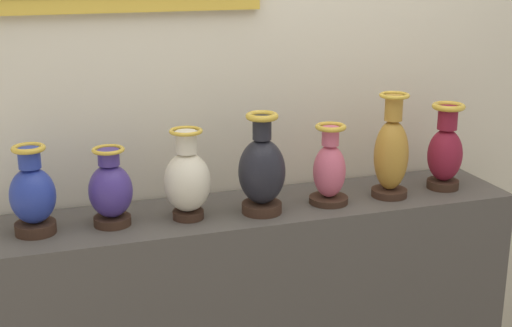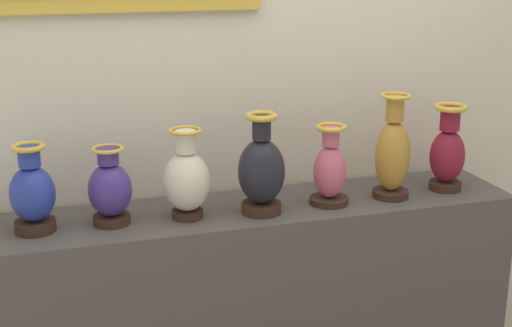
# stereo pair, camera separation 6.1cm
# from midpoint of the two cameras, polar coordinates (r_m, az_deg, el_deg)

# --- Properties ---
(display_shelf) EXTENTS (2.05, 0.42, 0.89)m
(display_shelf) POSITION_cam_midpoint_polar(r_m,az_deg,el_deg) (2.96, 0.60, -11.52)
(display_shelf) COLOR #4C4742
(display_shelf) RESTS_ON ground_plane
(back_wall) EXTENTS (3.97, 0.14, 3.03)m
(back_wall) POSITION_cam_midpoint_polar(r_m,az_deg,el_deg) (2.87, -1.20, 10.48)
(back_wall) COLOR beige
(back_wall) RESTS_ON ground_plane
(vase_cobalt) EXTENTS (0.16, 0.16, 0.32)m
(vase_cobalt) POSITION_cam_midpoint_polar(r_m,az_deg,el_deg) (2.60, -16.56, -2.30)
(vase_cobalt) COLOR #382319
(vase_cobalt) RESTS_ON display_shelf
(vase_indigo) EXTENTS (0.16, 0.16, 0.29)m
(vase_indigo) POSITION_cam_midpoint_polar(r_m,az_deg,el_deg) (2.61, -10.77, -2.03)
(vase_indigo) COLOR #382319
(vase_indigo) RESTS_ON display_shelf
(vase_ivory) EXTENTS (0.17, 0.17, 0.34)m
(vase_ivory) POSITION_cam_midpoint_polar(r_m,az_deg,el_deg) (2.62, -4.83, -1.26)
(vase_ivory) COLOR #382319
(vase_ivory) RESTS_ON display_shelf
(vase_onyx) EXTENTS (0.17, 0.17, 0.38)m
(vase_onyx) POSITION_cam_midpoint_polar(r_m,az_deg,el_deg) (2.66, 1.08, -0.59)
(vase_onyx) COLOR #382319
(vase_onyx) RESTS_ON display_shelf
(vase_rose) EXTENTS (0.15, 0.15, 0.31)m
(vase_rose) POSITION_cam_midpoint_polar(r_m,az_deg,el_deg) (2.78, 6.46, -0.54)
(vase_rose) COLOR #382319
(vase_rose) RESTS_ON display_shelf
(vase_ochre) EXTENTS (0.14, 0.14, 0.42)m
(vase_ochre) POSITION_cam_midpoint_polar(r_m,az_deg,el_deg) (2.88, 11.30, 0.72)
(vase_ochre) COLOR #382319
(vase_ochre) RESTS_ON display_shelf
(vase_burgundy) EXTENTS (0.14, 0.14, 0.36)m
(vase_burgundy) POSITION_cam_midpoint_polar(r_m,az_deg,el_deg) (3.03, 15.41, 0.88)
(vase_burgundy) COLOR #382319
(vase_burgundy) RESTS_ON display_shelf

